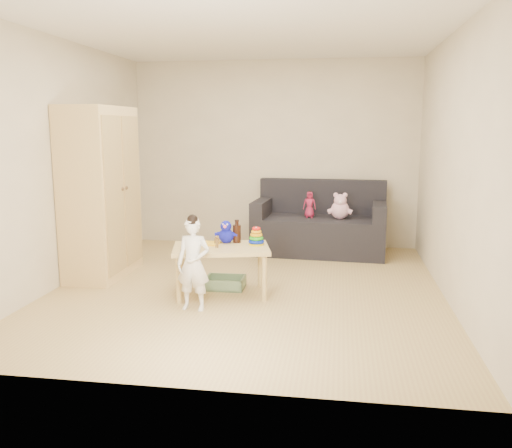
% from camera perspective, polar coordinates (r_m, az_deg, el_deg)
% --- Properties ---
extents(room, '(4.50, 4.50, 4.50)m').
position_cam_1_polar(room, '(5.51, -0.92, 6.23)').
color(room, tan).
rests_on(room, ground).
extents(wardrobe, '(0.53, 1.06, 1.90)m').
position_cam_1_polar(wardrobe, '(6.34, -16.04, 3.19)').
color(wardrobe, '#F0C883').
rests_on(wardrobe, ground).
extents(sofa, '(1.79, 0.98, 0.49)m').
position_cam_1_polar(sofa, '(7.33, 6.66, -1.19)').
color(sofa, black).
rests_on(sofa, ground).
extents(play_table, '(1.06, 0.80, 0.50)m').
position_cam_1_polar(play_table, '(5.49, -3.67, -4.94)').
color(play_table, '#D4B874').
rests_on(play_table, ground).
extents(storage_bin, '(0.41, 0.31, 0.12)m').
position_cam_1_polar(storage_bin, '(5.75, -3.27, -6.18)').
color(storage_bin, slate).
rests_on(storage_bin, ground).
extents(toddler, '(0.33, 0.23, 0.85)m').
position_cam_1_polar(toddler, '(5.03, -6.61, -4.32)').
color(toddler, white).
rests_on(toddler, ground).
extents(pink_bear, '(0.29, 0.25, 0.29)m').
position_cam_1_polar(pink_bear, '(7.19, 8.84, 1.69)').
color(pink_bear, '#F9B7D6').
rests_on(pink_bear, sofa).
extents(doll, '(0.18, 0.12, 0.34)m').
position_cam_1_polar(doll, '(7.24, 5.66, 2.02)').
color(doll, '#AF2047').
rests_on(doll, sofa).
extents(ring_stacker, '(0.16, 0.16, 0.19)m').
position_cam_1_polar(ring_stacker, '(5.48, 0.03, -1.46)').
color(ring_stacker, yellow).
rests_on(ring_stacker, play_table).
extents(brown_bottle, '(0.08, 0.08, 0.24)m').
position_cam_1_polar(brown_bottle, '(5.60, -2.03, -0.95)').
color(brown_bottle, black).
rests_on(brown_bottle, play_table).
extents(blue_plush, '(0.20, 0.16, 0.24)m').
position_cam_1_polar(blue_plush, '(5.59, -3.15, -0.78)').
color(blue_plush, '#1518C4').
rests_on(blue_plush, play_table).
extents(wooden_figure, '(0.06, 0.05, 0.12)m').
position_cam_1_polar(wooden_figure, '(5.38, -4.15, -1.85)').
color(wooden_figure, brown).
rests_on(wooden_figure, play_table).
extents(yellow_book, '(0.20, 0.20, 0.01)m').
position_cam_1_polar(yellow_book, '(5.55, -4.87, -2.05)').
color(yellow_book, yellow).
rests_on(yellow_book, play_table).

